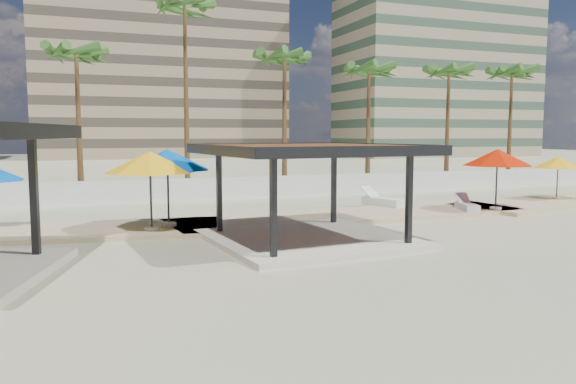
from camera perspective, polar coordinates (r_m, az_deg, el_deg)
name	(u,v)px	position (r m, az deg, el deg)	size (l,w,h in m)	color
ground	(403,253)	(17.54, 11.56, -6.07)	(200.00, 200.00, 0.00)	#C5B782
promenade	(348,214)	(25.08, 6.07, -2.27)	(44.45, 7.97, 0.24)	#C6B284
boundary_wall	(250,187)	(31.99, -3.90, 0.47)	(56.00, 0.30, 1.20)	silver
building_mid	(160,68)	(94.03, -12.83, 12.22)	(38.00, 16.00, 30.40)	#847259
building_east	(437,52)	(99.70, 14.94, 13.54)	(32.00, 15.00, 36.40)	gray
pavilion_central	(309,184)	(18.62, 2.11, 0.81)	(6.98, 6.98, 3.27)	beige
umbrella_b	(150,163)	(20.45, -13.84, 2.93)	(3.51, 3.51, 2.82)	beige
umbrella_c	(497,158)	(26.99, 20.50, 3.29)	(3.99, 3.99, 2.77)	beige
umbrella_e	(558,162)	(32.91, 25.76, 2.73)	(3.30, 3.30, 2.27)	beige
umbrella_f	(167,160)	(21.30, -12.15, 3.20)	(3.65, 3.65, 2.88)	beige
lounger_b	(467,206)	(26.83, 17.70, -1.37)	(1.17, 1.94, 0.70)	white
lounger_c	(382,201)	(27.47, 9.57, -0.92)	(1.49, 2.41, 0.87)	white
palm_c	(76,59)	(32.83, -20.71, 12.54)	(3.00, 3.00, 8.75)	brown
palm_d	(185,16)	(34.65, -10.46, 17.21)	(3.00, 3.00, 11.81)	brown
palm_e	(284,63)	(35.36, -0.37, 12.97)	(3.00, 3.00, 9.13)	brown
palm_f	(369,75)	(37.97, 8.22, 11.69)	(3.00, 3.00, 8.62)	brown
palm_g	(449,76)	(40.88, 16.03, 11.22)	(3.00, 3.00, 8.71)	brown
palm_h	(512,78)	(45.15, 21.79, 10.75)	(3.00, 3.00, 8.91)	brown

